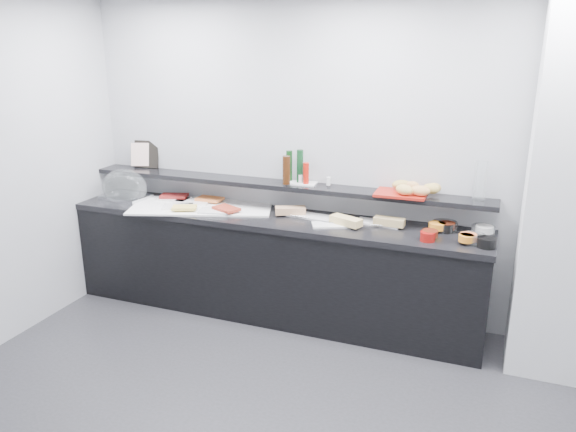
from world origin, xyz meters
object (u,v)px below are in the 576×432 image
(bread_tray, at_px, (401,194))
(framed_print, at_px, (146,154))
(sandwich_plate_mid, at_px, (335,225))
(condiment_tray, at_px, (302,183))
(cloche_base, at_px, (126,197))
(carafe, at_px, (480,181))

(bread_tray, bearing_deg, framed_print, 175.96)
(framed_print, distance_m, bread_tray, 2.47)
(sandwich_plate_mid, xyz_separation_m, condiment_tray, (-0.38, 0.26, 0.25))
(framed_print, xyz_separation_m, bread_tray, (2.46, -0.13, -0.12))
(cloche_base, distance_m, bread_tray, 2.54)
(bread_tray, bearing_deg, carafe, 4.93)
(cloche_base, bearing_deg, condiment_tray, 14.49)
(framed_print, distance_m, carafe, 3.05)
(bread_tray, xyz_separation_m, carafe, (0.58, 0.06, 0.14))
(framed_print, height_order, carafe, carafe)
(carafe, bearing_deg, cloche_base, -176.13)
(cloche_base, xyz_separation_m, framed_print, (0.06, 0.28, 0.36))
(cloche_base, height_order, framed_print, framed_print)
(condiment_tray, bearing_deg, bread_tray, -8.77)
(cloche_base, height_order, sandwich_plate_mid, cloche_base)
(sandwich_plate_mid, height_order, bread_tray, bread_tray)
(bread_tray, distance_m, carafe, 0.60)
(sandwich_plate_mid, bearing_deg, carafe, -10.35)
(cloche_base, relative_size, sandwich_plate_mid, 1.16)
(sandwich_plate_mid, distance_m, bread_tray, 0.58)
(bread_tray, height_order, carafe, carafe)
(sandwich_plate_mid, height_order, framed_print, framed_print)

